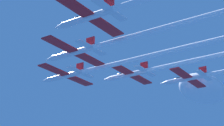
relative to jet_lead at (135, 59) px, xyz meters
The scene contains 4 objects.
jet_lead is the anchor object (origin of this frame).
jet_left_wing 11.66m from the jet_lead, 152.42° to the right, with size 17.87×52.39×2.96m.
jet_right_wing 13.51m from the jet_lead, 39.77° to the right, with size 17.87×57.50×2.96m.
cloud_puffy 41.79m from the jet_lead, ahead, with size 22.28×12.25×7.80m, color white.
Camera 1 is at (-68.57, -58.12, -31.87)m, focal length 63.03 mm.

